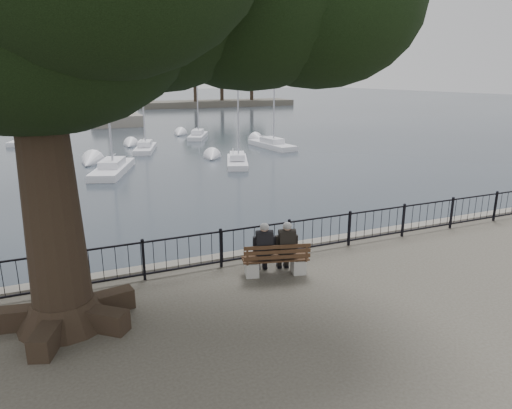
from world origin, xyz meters
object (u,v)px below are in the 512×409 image
bench (276,263)px  lion_monument (115,108)px  person_right (286,249)px  person_left (263,250)px

bench → lion_monument: bearing=87.8°
lion_monument → person_right: bearing=-91.9°
person_right → bench: bearing=-175.4°
person_right → lion_monument: size_ratio=0.16×
bench → lion_monument: size_ratio=0.21×
bench → lion_monument: 48.49m
bench → person_left: bearing=147.2°
bench → person_right: bearing=4.6°
person_left → lion_monument: (2.16, 48.28, 0.47)m
person_right → lion_monument: 48.45m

